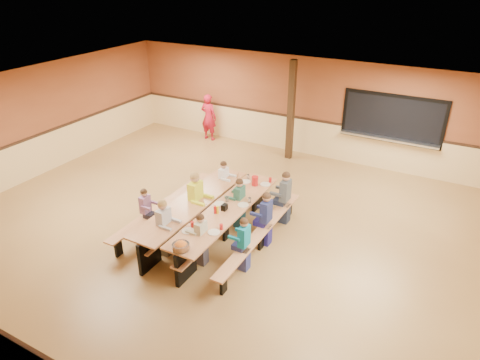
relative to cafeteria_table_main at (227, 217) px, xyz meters
The scene contains 23 objects.
ground 0.69m from the cafeteria_table_main, 137.30° to the left, with size 12.00×12.00×0.00m, color olive.
room_envelope 0.48m from the cafeteria_table_main, 137.30° to the left, with size 12.04×10.04×3.02m.
kitchen_pass_through 5.81m from the cafeteria_table_main, 66.65° to the left, with size 2.78×0.28×1.38m.
structural_post 4.83m from the cafeteria_table_main, 96.40° to the left, with size 0.18×0.18×3.00m, color black.
cafeteria_table_main is the anchor object (origin of this frame).
cafeteria_table_second 0.82m from the cafeteria_table_main, behind, with size 1.91×3.70×0.74m.
seated_child_white_left 1.37m from the cafeteria_table_main, 127.11° to the right, with size 0.39×0.32×1.25m, color silver, non-canonical shape.
seated_adult_yellow 0.84m from the cafeteria_table_main, behind, with size 0.44×0.36×1.36m, color #E9F82F, non-canonical shape.
seated_child_grey_left 1.51m from the cafeteria_table_main, 123.03° to the left, with size 0.34×0.28×1.15m, color white, non-canonical shape.
seated_child_teal_right 1.12m from the cafeteria_table_main, 42.67° to the right, with size 0.34×0.28×1.15m, color #107D9D, non-canonical shape.
seated_child_navy_right 0.86m from the cafeteria_table_main, 14.66° to the left, with size 0.37×0.31×1.22m, color navy, non-canonical shape.
seated_child_char_right 1.48m from the cafeteria_table_main, 55.92° to the left, with size 0.39×0.32×1.26m, color #464B4E, non-canonical shape.
seated_child_purple_sec 1.78m from the cafeteria_table_main, 157.18° to the right, with size 0.32×0.26×1.10m, color #966497, non-canonical shape.
seated_child_green_sec 0.56m from the cafeteria_table_main, 89.24° to the left, with size 0.36×0.29×1.19m, color #2E624D, non-canonical shape.
seated_child_tan_sec 1.01m from the cafeteria_table_main, 89.59° to the right, with size 0.33×0.27×1.13m, color #BFBC9A, non-canonical shape.
standing_woman 6.01m from the cafeteria_table_main, 126.08° to the left, with size 0.57×0.38×1.57m, color #AC1327.
punch_pitcher 1.31m from the cafeteria_table_main, 88.66° to the left, with size 0.16×0.16×0.22m, color red.
chip_bowl 1.68m from the cafeteria_table_main, 90.17° to the right, with size 0.32×0.32×0.15m, color orange, non-canonical shape.
napkin_dispenser 0.29m from the cafeteria_table_main, 107.29° to the right, with size 0.10×0.14×0.13m, color black.
condiment_mustard 0.40m from the cafeteria_table_main, 105.98° to the right, with size 0.06×0.06×0.17m, color yellow.
condiment_ketchup 0.43m from the cafeteria_table_main, 113.53° to the right, with size 0.06×0.06×0.17m, color #B2140F.
table_paddle 0.74m from the cafeteria_table_main, 96.93° to the left, with size 0.16×0.16×0.56m.
place_settings 0.27m from the cafeteria_table_main, 45.00° to the right, with size 0.65×3.30×0.11m, color beige, non-canonical shape.
Camera 1 is at (4.33, -7.03, 5.40)m, focal length 32.00 mm.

